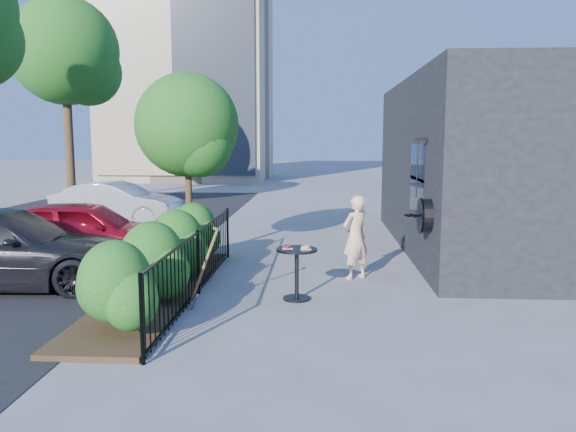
# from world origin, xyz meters

# --- Properties ---
(ground) EXTENTS (120.00, 120.00, 0.00)m
(ground) POSITION_xyz_m (0.00, 0.00, 0.00)
(ground) COLOR gray
(ground) RESTS_ON ground
(shop_building) EXTENTS (6.22, 9.00, 4.00)m
(shop_building) POSITION_xyz_m (5.50, 4.50, 2.00)
(shop_building) COLOR black
(shop_building) RESTS_ON ground
(fence) EXTENTS (0.05, 6.05, 1.10)m
(fence) POSITION_xyz_m (-1.50, 0.00, 0.56)
(fence) COLOR black
(fence) RESTS_ON ground
(planting_bed) EXTENTS (1.30, 6.00, 0.08)m
(planting_bed) POSITION_xyz_m (-2.20, 0.00, 0.04)
(planting_bed) COLOR #382616
(planting_bed) RESTS_ON ground
(shrubs) EXTENTS (1.10, 5.60, 1.24)m
(shrubs) POSITION_xyz_m (-2.10, 0.10, 0.70)
(shrubs) COLOR #14591B
(shrubs) RESTS_ON ground
(patio_tree) EXTENTS (2.20, 2.20, 3.94)m
(patio_tree) POSITION_xyz_m (-2.24, 2.76, 2.76)
(patio_tree) COLOR #3F2B19
(patio_tree) RESTS_ON ground
(street_tree_far) EXTENTS (4.40, 4.40, 8.28)m
(street_tree_far) POSITION_xyz_m (-9.94, 13.96, 5.92)
(street_tree_far) COLOR #3F2B19
(street_tree_far) RESTS_ON ground
(cafe_table) EXTENTS (0.67, 0.67, 0.90)m
(cafe_table) POSITION_xyz_m (0.16, -0.21, 0.58)
(cafe_table) COLOR black
(cafe_table) RESTS_ON ground
(woman) EXTENTS (0.68, 0.64, 1.57)m
(woman) POSITION_xyz_m (1.20, 1.25, 0.79)
(woman) COLOR beige
(woman) RESTS_ON ground
(shovel) EXTENTS (0.46, 0.17, 1.31)m
(shovel) POSITION_xyz_m (-1.25, -0.80, 0.57)
(shovel) COLOR brown
(shovel) RESTS_ON ground
(car_red) EXTENTS (4.18, 2.16, 1.36)m
(car_red) POSITION_xyz_m (-4.40, 2.21, 0.68)
(car_red) COLOR maroon
(car_red) RESTS_ON ground
(car_silver) EXTENTS (4.06, 1.72, 1.30)m
(car_silver) POSITION_xyz_m (-5.73, 7.75, 0.65)
(car_silver) COLOR #AAAAAF
(car_silver) RESTS_ON ground
(car_darkgrey) EXTENTS (4.89, 2.34, 1.38)m
(car_darkgrey) POSITION_xyz_m (-5.04, 0.31, 0.69)
(car_darkgrey) COLOR black
(car_darkgrey) RESTS_ON ground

